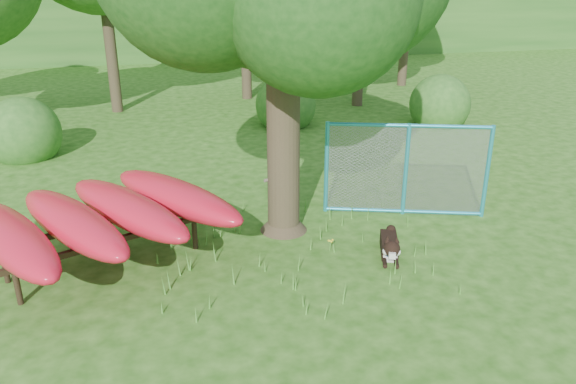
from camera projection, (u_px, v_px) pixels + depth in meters
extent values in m
plane|color=#205010|center=(294.00, 284.00, 8.34)|extent=(80.00, 80.00, 0.00)
cylinder|color=#332A1C|center=(283.00, 110.00, 9.30)|extent=(0.65, 0.65, 4.39)
cone|color=#332A1C|center=(284.00, 218.00, 10.02)|extent=(0.97, 0.97, 0.44)
cylinder|color=#332A1C|center=(316.00, 72.00, 9.10)|extent=(1.25, 0.38, 0.93)
cylinder|color=#332A1C|center=(255.00, 49.00, 9.07)|extent=(0.89, 0.76, 0.90)
cylinder|color=brown|center=(272.00, 200.00, 9.91)|extent=(0.13, 0.13, 1.14)
cylinder|color=brown|center=(272.00, 179.00, 9.77)|extent=(0.31, 0.16, 0.06)
cylinder|color=black|center=(18.00, 287.00, 7.76)|extent=(0.11, 0.11, 0.53)
cylinder|color=black|center=(195.00, 234.00, 9.33)|extent=(0.11, 0.11, 0.53)
cylinder|color=black|center=(5.00, 266.00, 8.31)|extent=(0.11, 0.11, 0.53)
cylinder|color=black|center=(174.00, 219.00, 9.88)|extent=(0.11, 0.11, 0.53)
cube|color=black|center=(112.00, 241.00, 8.44)|extent=(2.95, 1.38, 0.09)
cube|color=black|center=(95.00, 225.00, 8.99)|extent=(2.95, 1.38, 0.09)
ellipsoid|color=red|center=(12.00, 238.00, 7.88)|extent=(2.16, 3.17, 0.51)
ellipsoid|color=red|center=(73.00, 222.00, 8.36)|extent=(2.24, 3.14, 0.51)
ellipsoid|color=red|center=(127.00, 209.00, 8.84)|extent=(2.33, 3.10, 0.51)
ellipsoid|color=red|center=(176.00, 196.00, 9.33)|extent=(2.41, 3.06, 0.51)
cube|color=black|center=(389.00, 245.00, 9.27)|extent=(0.49, 0.76, 0.24)
cube|color=silver|center=(390.00, 254.00, 8.99)|extent=(0.26, 0.21, 0.22)
sphere|color=black|center=(392.00, 249.00, 8.75)|extent=(0.26, 0.26, 0.26)
cube|color=silver|center=(392.00, 255.00, 8.65)|extent=(0.14, 0.17, 0.09)
sphere|color=silver|center=(386.00, 251.00, 8.76)|extent=(0.12, 0.12, 0.12)
sphere|color=silver|center=(397.00, 252.00, 8.74)|extent=(0.12, 0.12, 0.12)
cone|color=black|center=(388.00, 239.00, 8.74)|extent=(0.14, 0.14, 0.13)
cone|color=black|center=(397.00, 240.00, 8.73)|extent=(0.11, 0.12, 0.13)
cylinder|color=black|center=(385.00, 262.00, 8.88)|extent=(0.17, 0.31, 0.07)
cylinder|color=black|center=(396.00, 262.00, 8.87)|extent=(0.17, 0.31, 0.07)
sphere|color=black|center=(391.00, 230.00, 9.59)|extent=(0.16, 0.16, 0.16)
torus|color=#163BAB|center=(391.00, 250.00, 8.85)|extent=(0.26, 0.16, 0.26)
cylinder|color=#29A1C3|center=(326.00, 168.00, 10.56)|extent=(0.10, 0.10, 1.78)
cylinder|color=#29A1C3|center=(406.00, 170.00, 10.44)|extent=(0.10, 0.10, 1.78)
cylinder|color=#29A1C3|center=(487.00, 172.00, 10.32)|extent=(0.10, 0.10, 1.78)
cylinder|color=#29A1C3|center=(410.00, 126.00, 10.13)|extent=(2.83, 1.00, 0.07)
cylinder|color=#29A1C3|center=(402.00, 211.00, 10.75)|extent=(2.83, 1.00, 0.07)
plane|color=gray|center=(406.00, 170.00, 10.44)|extent=(2.81, 0.94, 2.96)
cylinder|color=#4C902F|center=(330.00, 246.00, 9.30)|extent=(0.02, 0.02, 0.19)
sphere|color=yellow|center=(330.00, 241.00, 9.26)|extent=(0.03, 0.03, 0.03)
sphere|color=yellow|center=(333.00, 240.00, 9.27)|extent=(0.03, 0.03, 0.03)
sphere|color=yellow|center=(329.00, 241.00, 9.29)|extent=(0.03, 0.03, 0.03)
sphere|color=yellow|center=(331.00, 242.00, 9.24)|extent=(0.03, 0.03, 0.03)
sphere|color=yellow|center=(329.00, 241.00, 9.24)|extent=(0.03, 0.03, 0.03)
cylinder|color=#332A1C|center=(109.00, 29.00, 17.57)|extent=(0.36, 0.36, 5.25)
cylinder|color=#332A1C|center=(246.00, 44.00, 19.71)|extent=(0.36, 0.36, 3.85)
cylinder|color=#332A1C|center=(360.00, 34.00, 18.49)|extent=(0.36, 0.36, 4.76)
cylinder|color=#332A1C|center=(406.00, 22.00, 21.82)|extent=(0.36, 0.36, 4.90)
sphere|color=#275C1D|center=(28.00, 157.00, 14.04)|extent=(1.80, 1.80, 1.80)
sphere|color=#275C1D|center=(438.00, 124.00, 16.98)|extent=(1.80, 1.80, 1.80)
sphere|color=#275C1D|center=(286.00, 125.00, 16.91)|extent=(1.80, 1.80, 1.80)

